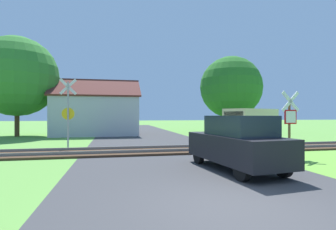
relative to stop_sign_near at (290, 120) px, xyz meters
name	(u,v)px	position (x,y,z in m)	size (l,w,h in m)	color
ground_plane	(237,209)	(-4.94, -5.09, -1.61)	(160.00, 160.00, 0.00)	#5B933D
road_asphalt	(203,182)	(-4.94, -3.09, -1.60)	(7.58, 80.00, 0.01)	#38383A
rail_track	(162,150)	(-4.94, 2.89, -1.55)	(60.00, 2.60, 0.22)	#422D1E
stop_sign_near	(290,120)	(0.00, 0.00, 0.00)	(0.88, 0.17, 2.81)	brown
crossing_sign_far	(68,110)	(-9.63, 4.80, 0.47)	(0.88, 0.17, 3.74)	#9E9EA5
house	(97,114)	(-8.78, 14.99, 0.27)	(7.60, 5.70, 5.06)	#B7B7BC
tree_left	(17,76)	(-15.20, 14.23, 3.42)	(6.65, 6.65, 8.35)	#513823
tree_far	(231,87)	(5.10, 16.50, 3.19)	(6.61, 6.61, 8.10)	#513823
mail_truck	(250,123)	(2.38, 7.57, -0.37)	(5.21, 3.86, 2.24)	beige
parked_car	(237,143)	(-3.34, -1.83, -0.71)	(2.11, 4.17, 1.78)	black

